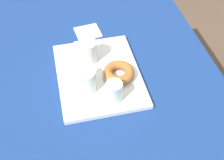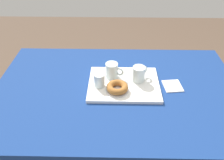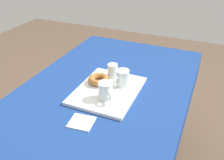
% 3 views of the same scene
% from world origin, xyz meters
% --- Properties ---
extents(dining_table, '(1.44, 0.92, 0.76)m').
position_xyz_m(dining_table, '(0.00, 0.00, 0.66)').
color(dining_table, navy).
rests_on(dining_table, ground).
extents(serving_tray, '(0.41, 0.33, 0.02)m').
position_xyz_m(serving_tray, '(-0.04, -0.03, 0.77)').
color(serving_tray, white).
rests_on(serving_tray, dining_table).
extents(tea_mug_left, '(0.10, 0.09, 0.09)m').
position_xyz_m(tea_mug_left, '(-0.13, -0.06, 0.82)').
color(tea_mug_left, silver).
rests_on(tea_mug_left, serving_tray).
extents(tea_mug_right, '(0.11, 0.07, 0.09)m').
position_xyz_m(tea_mug_right, '(0.03, -0.09, 0.82)').
color(tea_mug_right, silver).
rests_on(tea_mug_right, serving_tray).
extents(water_glass_near, '(0.06, 0.06, 0.08)m').
position_xyz_m(water_glass_near, '(0.10, -0.00, 0.81)').
color(water_glass_near, silver).
rests_on(water_glass_near, serving_tray).
extents(donut_plate_left, '(0.13, 0.13, 0.01)m').
position_xyz_m(donut_plate_left, '(0.00, 0.04, 0.78)').
color(donut_plate_left, silver).
rests_on(donut_plate_left, serving_tray).
extents(sugar_donut_left, '(0.12, 0.12, 0.04)m').
position_xyz_m(sugar_donut_left, '(0.00, 0.04, 0.80)').
color(sugar_donut_left, '#A3662D').
rests_on(sugar_donut_left, donut_plate_left).
extents(paper_napkin, '(0.12, 0.12, 0.01)m').
position_xyz_m(paper_napkin, '(-0.33, -0.03, 0.76)').
color(paper_napkin, white).
rests_on(paper_napkin, dining_table).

